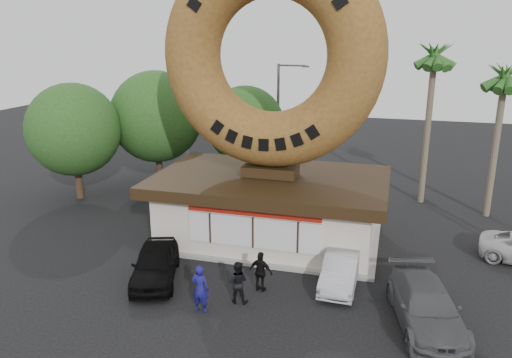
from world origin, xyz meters
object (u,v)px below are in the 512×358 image
object	(u,v)px
donut_shop	(270,206)
car_grey	(426,306)
person_center	(238,282)
person_right	(261,272)
car_black	(155,264)
person_left	(200,289)
giant_donut	(271,56)
street_lamp	(280,117)
car_silver	(341,270)

from	to	relation	value
donut_shop	car_grey	xyz separation A→B (m)	(7.18, -5.97, -1.03)
person_center	person_right	size ratio (longest dim) A/B	1.00
car_black	person_right	bearing A→B (deg)	-15.17
donut_shop	person_left	distance (m)	7.38
person_left	person_center	distance (m)	1.51
giant_donut	person_right	world-z (taller)	giant_donut
donut_shop	street_lamp	distance (m)	10.54
giant_donut	car_black	bearing A→B (deg)	-122.75
street_lamp	person_center	world-z (taller)	street_lamp
donut_shop	giant_donut	xyz separation A→B (m)	(0.00, 0.02, 7.18)
giant_donut	person_right	size ratio (longest dim) A/B	6.13
car_grey	giant_donut	bearing A→B (deg)	128.03
street_lamp	person_left	size ratio (longest dim) A/B	4.30
street_lamp	person_center	size ratio (longest dim) A/B	4.77
person_center	car_silver	distance (m)	4.41
person_right	street_lamp	bearing A→B (deg)	-68.60
person_center	car_black	xyz separation A→B (m)	(-3.85, 0.77, -0.10)
car_black	donut_shop	bearing A→B (deg)	38.23
street_lamp	car_black	bearing A→B (deg)	-96.22
person_center	person_right	bearing A→B (deg)	-125.75
street_lamp	person_center	xyz separation A→B (m)	(2.16, -16.28, -3.64)
donut_shop	giant_donut	distance (m)	7.18
street_lamp	person_right	xyz separation A→B (m)	(2.79, -15.22, -3.64)
giant_donut	street_lamp	xyz separation A→B (m)	(-1.86, 10.00, -4.46)
donut_shop	car_grey	size ratio (longest dim) A/B	2.19
donut_shop	person_left	size ratio (longest dim) A/B	6.02
giant_donut	street_lamp	world-z (taller)	giant_donut
person_left	car_grey	xyz separation A→B (m)	(7.99, 1.32, -0.19)
giant_donut	person_right	xyz separation A→B (m)	(0.94, -5.22, -8.11)
street_lamp	car_silver	distance (m)	15.46
person_right	donut_shop	bearing A→B (deg)	-68.79
donut_shop	street_lamp	size ratio (longest dim) A/B	1.40
person_right	car_silver	xyz separation A→B (m)	(3.01, 1.41, -0.20)
car_black	car_silver	world-z (taller)	car_black
car_silver	donut_shop	bearing A→B (deg)	136.98
giant_donut	person_left	xyz separation A→B (m)	(-0.81, -7.30, -8.01)
donut_shop	person_center	size ratio (longest dim) A/B	6.68
donut_shop	street_lamp	world-z (taller)	street_lamp
person_center	street_lamp	bearing A→B (deg)	-87.39
donut_shop	person_left	world-z (taller)	donut_shop
giant_donut	person_left	size ratio (longest dim) A/B	5.53
person_center	car_silver	size ratio (longest dim) A/B	0.43
giant_donut	car_silver	world-z (taller)	giant_donut
donut_shop	person_center	distance (m)	6.34
car_silver	person_left	bearing A→B (deg)	-142.86
giant_donut	car_grey	distance (m)	12.44
car_silver	car_grey	distance (m)	3.90
street_lamp	person_left	world-z (taller)	street_lamp
donut_shop	car_silver	distance (m)	5.58
giant_donut	person_left	bearing A→B (deg)	-96.35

